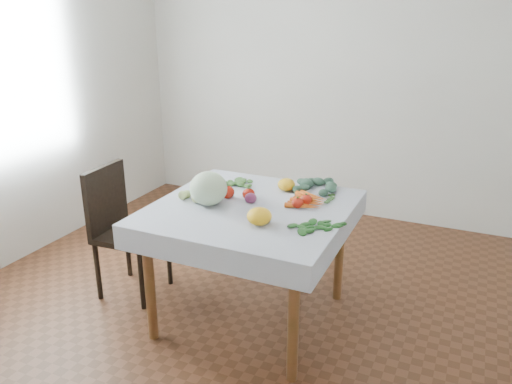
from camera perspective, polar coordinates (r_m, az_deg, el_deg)
ground at (r=3.29m, az=-0.54°, el=-13.97°), size 4.00×4.00×0.00m
back_wall at (r=4.66m, az=10.09°, el=13.55°), size 4.00×0.04×2.70m
table at (r=2.98m, az=-0.58°, el=-3.45°), size 1.00×1.00×0.75m
tablecloth at (r=2.94m, az=-0.59°, el=-1.68°), size 1.12×1.12×0.01m
chair at (r=3.48m, az=-15.26°, el=-3.33°), size 0.42×0.42×0.89m
cabbage at (r=2.95m, az=-5.45°, el=0.42°), size 0.25×0.25×0.20m
tomato_a at (r=3.04m, az=-0.85°, el=-0.22°), size 0.10×0.10×0.07m
tomato_b at (r=2.91m, az=4.77°, el=-1.26°), size 0.08×0.08×0.06m
tomato_c at (r=3.06m, az=-3.31°, el=-0.02°), size 0.10×0.10×0.08m
tomato_d at (r=2.97m, az=5.76°, el=-0.88°), size 0.09×0.09×0.06m
heirloom_back at (r=3.20m, az=3.50°, el=0.86°), size 0.12×0.12×0.08m
heirloom_front at (r=2.67m, az=0.39°, el=-2.79°), size 0.17×0.17×0.10m
onion_a at (r=2.98m, az=-0.61°, el=-0.70°), size 0.09×0.09×0.06m
onion_b at (r=2.71m, az=-0.05°, el=-2.73°), size 0.10×0.10×0.07m
tomatillo_cluster at (r=3.02m, az=-7.56°, el=-0.74°), size 0.11×0.11×0.05m
carrot_bunch at (r=2.99m, az=5.99°, el=-1.02°), size 0.21×0.29×0.03m
kale_bunch at (r=3.26m, az=6.49°, el=0.80°), size 0.31×0.30×0.04m
basil_bunch at (r=2.66m, az=6.88°, el=-4.00°), size 0.29×0.21×0.01m
dill_bunch at (r=3.32m, az=-2.00°, el=1.09°), size 0.20×0.19×0.02m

